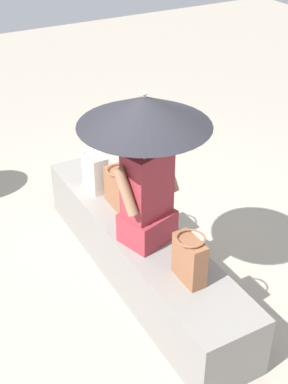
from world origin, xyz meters
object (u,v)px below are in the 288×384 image
Objects in this scene: tote_bag_canvas at (190,259)px; shoulder_bag_spare at (120,188)px; parasol at (145,111)px; handbag_black at (95,171)px; person_seated at (148,192)px.

tote_bag_canvas is 1.05× the size of shoulder_bag_spare.
tote_bag_canvas is (0.42, 0.09, -0.86)m from parasol.
shoulder_bag_spare is at bearing 179.38° from tote_bag_canvas.
shoulder_bag_spare is (-0.56, 0.10, -0.87)m from parasol.
handbag_black reaches higher than shoulder_bag_spare.
person_seated is 0.64m from parasol.
person_seated is at bearing 2.66° from handbag_black.
parasol is (0.08, -0.07, 0.64)m from person_seated.
parasol is 1.04m from shoulder_bag_spare.
parasol is at bearing -2.00° from handbag_black.
shoulder_bag_spare is at bearing 169.79° from parasol.
parasol reaches higher than tote_bag_canvas.
shoulder_bag_spare is (-0.98, 0.01, -0.01)m from tote_bag_canvas.
parasol reaches higher than shoulder_bag_spare.
parasol is 3.40× the size of handbag_black.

